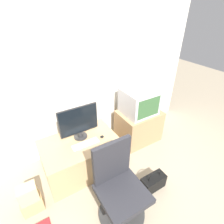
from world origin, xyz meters
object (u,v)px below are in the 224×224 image
crt_tv (139,102)px  office_chair (119,189)px  cardboard_box_lower (32,204)px  keyboard (86,144)px  mouse (102,137)px  main_monitor (79,122)px  handbag (153,182)px

crt_tv → office_chair: bearing=-136.6°
cardboard_box_lower → crt_tv: bearing=12.3°
crt_tv → cardboard_box_lower: crt_tv is taller
keyboard → mouse: bearing=1.0°
cardboard_box_lower → mouse: bearing=10.9°
main_monitor → keyboard: 0.31m
office_chair → cardboard_box_lower: size_ratio=4.02×
main_monitor → crt_tv: 1.08m
cardboard_box_lower → handbag: (1.48, -0.54, 0.00)m
office_chair → cardboard_box_lower: office_chair is taller
mouse → main_monitor: bearing=145.1°
mouse → crt_tv: size_ratio=0.10×
keyboard → office_chair: size_ratio=0.39×
keyboard → office_chair: (0.08, -0.75, -0.13)m
mouse → handbag: 0.95m
handbag → office_chair: bearing=-179.8°
main_monitor → cardboard_box_lower: bearing=-154.9°
main_monitor → cardboard_box_lower: size_ratio=2.32×
keyboard → cardboard_box_lower: keyboard is taller
main_monitor → handbag: bearing=-55.5°
office_chair → crt_tv: bearing=43.4°
cardboard_box_lower → office_chair: bearing=-30.5°
keyboard → mouse: (0.26, 0.00, 0.01)m
keyboard → crt_tv: size_ratio=0.72×
main_monitor → handbag: size_ratio=1.64×
office_chair → handbag: office_chair is taller
mouse → office_chair: size_ratio=0.05×
crt_tv → main_monitor: bearing=-178.7°
main_monitor → keyboard: (-0.00, -0.19, -0.25)m
keyboard → cardboard_box_lower: (-0.84, -0.21, -0.43)m
handbag → keyboard: bearing=130.8°
office_chair → cardboard_box_lower: 1.10m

